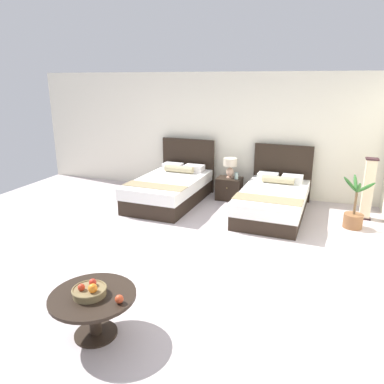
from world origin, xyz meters
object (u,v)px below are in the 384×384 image
(loose_apple, at_px, (119,299))
(potted_palm, at_px, (354,215))
(coffee_table, at_px, (93,304))
(vase, at_px, (236,176))
(floor_lamp_corner, at_px, (368,189))
(fruit_bowl, at_px, (90,291))
(bed_near_window, at_px, (171,188))
(nightstand, at_px, (229,189))
(table_lamp, at_px, (230,165))
(bed_near_corner, at_px, (273,200))

(loose_apple, bearing_deg, potted_palm, 60.19)
(coffee_table, bearing_deg, vase, 86.01)
(coffee_table, xyz_separation_m, floor_lamp_corner, (2.89, 4.60, 0.22))
(coffee_table, xyz_separation_m, potted_palm, (2.66, 4.03, -0.13))
(fruit_bowl, bearing_deg, bed_near_window, 102.48)
(loose_apple, bearing_deg, nightstand, 91.78)
(potted_palm, bearing_deg, coffee_table, -123.39)
(table_lamp, bearing_deg, potted_palm, -18.95)
(bed_near_window, xyz_separation_m, fruit_bowl, (0.95, -4.27, 0.22))
(bed_near_window, relative_size, coffee_table, 2.56)
(bed_near_corner, height_order, table_lamp, bed_near_corner)
(vase, xyz_separation_m, potted_palm, (2.32, -0.79, -0.32))
(bed_near_corner, height_order, coffee_table, bed_near_corner)
(coffee_table, height_order, floor_lamp_corner, floor_lamp_corner)
(vase, height_order, floor_lamp_corner, floor_lamp_corner)
(potted_palm, bearing_deg, table_lamp, 161.05)
(nightstand, relative_size, loose_apple, 6.38)
(bed_near_corner, distance_m, loose_apple, 4.39)
(bed_near_corner, relative_size, vase, 15.78)
(coffee_table, distance_m, loose_apple, 0.36)
(table_lamp, xyz_separation_m, coffee_table, (-0.18, -4.88, -0.40))
(table_lamp, height_order, potted_palm, potted_palm)
(table_lamp, relative_size, vase, 3.05)
(bed_near_window, relative_size, fruit_bowl, 6.45)
(coffee_table, relative_size, fruit_bowl, 2.52)
(nightstand, height_order, floor_lamp_corner, floor_lamp_corner)
(nightstand, relative_size, floor_lamp_corner, 0.46)
(bed_near_window, bearing_deg, loose_apple, -73.25)
(bed_near_corner, distance_m, floor_lamp_corner, 1.74)
(bed_near_corner, relative_size, fruit_bowl, 6.48)
(nightstand, distance_m, fruit_bowl, 4.89)
(vase, height_order, potted_palm, potted_palm)
(vase, xyz_separation_m, fruit_bowl, (-0.35, -4.84, -0.03))
(table_lamp, bearing_deg, loose_apple, -88.22)
(loose_apple, bearing_deg, table_lamp, 91.78)
(fruit_bowl, bearing_deg, coffee_table, 51.87)
(vase, bearing_deg, loose_apple, -90.10)
(bed_near_window, relative_size, nightstand, 4.16)
(nightstand, bearing_deg, table_lamp, 90.00)
(coffee_table, distance_m, floor_lamp_corner, 5.44)
(bed_near_corner, height_order, potted_palm, bed_near_corner)
(coffee_table, bearing_deg, floor_lamp_corner, 57.84)
(fruit_bowl, height_order, floor_lamp_corner, floor_lamp_corner)
(bed_near_corner, bearing_deg, potted_palm, -8.99)
(fruit_bowl, bearing_deg, loose_apple, -2.25)
(fruit_bowl, distance_m, floor_lamp_corner, 5.46)
(bed_near_window, distance_m, bed_near_corner, 2.18)
(bed_near_corner, relative_size, table_lamp, 5.18)
(bed_near_window, bearing_deg, bed_near_corner, 0.18)
(table_lamp, relative_size, fruit_bowl, 1.25)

